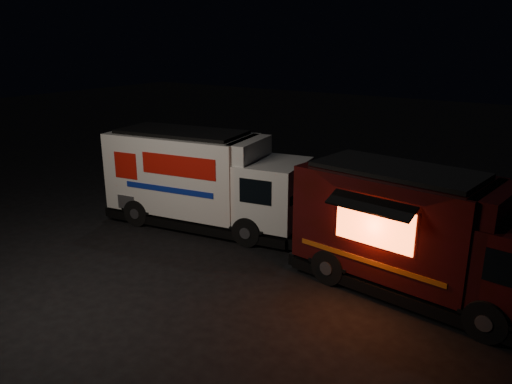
{
  "coord_description": "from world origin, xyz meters",
  "views": [
    {
      "loc": [
        8.63,
        -9.08,
        5.74
      ],
      "look_at": [
        1.08,
        2.0,
        1.56
      ],
      "focal_mm": 35.0,
      "sensor_mm": 36.0,
      "label": 1
    }
  ],
  "objects": [
    {
      "name": "white_truck",
      "position": [
        -1.04,
        2.39,
        1.49
      ],
      "size": [
        6.85,
        3.29,
        2.98
      ],
      "primitive_type": null,
      "rotation": [
        0.0,
        0.0,
        0.16
      ],
      "color": "silver",
      "rests_on": "ground"
    },
    {
      "name": "red_truck",
      "position": [
        5.91,
        1.76,
        1.45
      ],
      "size": [
        6.46,
        3.04,
        2.9
      ],
      "primitive_type": null,
      "rotation": [
        0.0,
        0.0,
        -0.12
      ],
      "color": "#34090C",
      "rests_on": "ground"
    },
    {
      "name": "ground",
      "position": [
        0.0,
        0.0,
        0.0
      ],
      "size": [
        80.0,
        80.0,
        0.0
      ],
      "primitive_type": "plane",
      "color": "black",
      "rests_on": "ground"
    }
  ]
}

